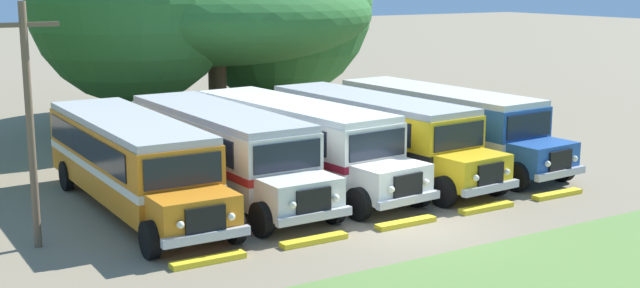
{
  "coord_description": "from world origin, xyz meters",
  "views": [
    {
      "loc": [
        -14.31,
        -18.67,
        7.11
      ],
      "look_at": [
        0.0,
        4.73,
        1.6
      ],
      "focal_mm": 46.8,
      "sensor_mm": 36.0,
      "label": 1
    }
  ],
  "objects_px": {
    "parked_bus_slot_1": "(222,147)",
    "parked_bus_slot_3": "(374,131)",
    "parked_bus_slot_4": "(442,122)",
    "broad_shade_tree": "(216,6)",
    "parked_bus_slot_2": "(297,138)",
    "parked_bus_slot_0": "(131,158)",
    "utility_pole": "(30,118)"
  },
  "relations": [
    {
      "from": "parked_bus_slot_1",
      "to": "parked_bus_slot_3",
      "type": "relative_size",
      "value": 0.99
    },
    {
      "from": "parked_bus_slot_4",
      "to": "broad_shade_tree",
      "type": "xyz_separation_m",
      "value": [
        -3.17,
        13.88,
        4.09
      ]
    },
    {
      "from": "parked_bus_slot_2",
      "to": "parked_bus_slot_4",
      "type": "height_order",
      "value": "same"
    },
    {
      "from": "parked_bus_slot_0",
      "to": "broad_shade_tree",
      "type": "bearing_deg",
      "value": 146.65
    },
    {
      "from": "utility_pole",
      "to": "parked_bus_slot_4",
      "type": "bearing_deg",
      "value": 9.25
    },
    {
      "from": "parked_bus_slot_1",
      "to": "parked_bus_slot_0",
      "type": "bearing_deg",
      "value": -88.51
    },
    {
      "from": "parked_bus_slot_3",
      "to": "parked_bus_slot_2",
      "type": "bearing_deg",
      "value": -98.24
    },
    {
      "from": "parked_bus_slot_2",
      "to": "broad_shade_tree",
      "type": "bearing_deg",
      "value": 161.11
    },
    {
      "from": "parked_bus_slot_4",
      "to": "utility_pole",
      "type": "distance_m",
      "value": 16.35
    },
    {
      "from": "parked_bus_slot_4",
      "to": "broad_shade_tree",
      "type": "bearing_deg",
      "value": -171.08
    },
    {
      "from": "parked_bus_slot_1",
      "to": "parked_bus_slot_3",
      "type": "xyz_separation_m",
      "value": [
        6.01,
        -0.21,
        0.0
      ]
    },
    {
      "from": "parked_bus_slot_2",
      "to": "parked_bus_slot_0",
      "type": "bearing_deg",
      "value": -93.83
    },
    {
      "from": "parked_bus_slot_3",
      "to": "parked_bus_slot_4",
      "type": "height_order",
      "value": "same"
    },
    {
      "from": "parked_bus_slot_3",
      "to": "parked_bus_slot_4",
      "type": "bearing_deg",
      "value": 89.9
    },
    {
      "from": "parked_bus_slot_0",
      "to": "parked_bus_slot_3",
      "type": "relative_size",
      "value": 0.99
    },
    {
      "from": "broad_shade_tree",
      "to": "parked_bus_slot_4",
      "type": "bearing_deg",
      "value": -77.12
    },
    {
      "from": "parked_bus_slot_0",
      "to": "utility_pole",
      "type": "xyz_separation_m",
      "value": [
        -3.47,
        -2.42,
        1.92
      ]
    },
    {
      "from": "parked_bus_slot_3",
      "to": "utility_pole",
      "type": "xyz_separation_m",
      "value": [
        -12.63,
        -2.36,
        1.92
      ]
    },
    {
      "from": "parked_bus_slot_2",
      "to": "parked_bus_slot_4",
      "type": "xyz_separation_m",
      "value": [
        6.55,
        0.04,
        0.0
      ]
    },
    {
      "from": "parked_bus_slot_0",
      "to": "utility_pole",
      "type": "height_order",
      "value": "utility_pole"
    },
    {
      "from": "parked_bus_slot_0",
      "to": "parked_bus_slot_2",
      "type": "bearing_deg",
      "value": 91.78
    },
    {
      "from": "parked_bus_slot_2",
      "to": "parked_bus_slot_3",
      "type": "bearing_deg",
      "value": 80.87
    },
    {
      "from": "parked_bus_slot_4",
      "to": "parked_bus_slot_3",
      "type": "bearing_deg",
      "value": -89.71
    },
    {
      "from": "parked_bus_slot_1",
      "to": "parked_bus_slot_4",
      "type": "xyz_separation_m",
      "value": [
        9.42,
        0.05,
        0.0
      ]
    },
    {
      "from": "utility_pole",
      "to": "parked_bus_slot_3",
      "type": "bearing_deg",
      "value": 10.57
    },
    {
      "from": "parked_bus_slot_1",
      "to": "utility_pole",
      "type": "relative_size",
      "value": 1.67
    },
    {
      "from": "parked_bus_slot_1",
      "to": "parked_bus_slot_4",
      "type": "bearing_deg",
      "value": 89.17
    },
    {
      "from": "parked_bus_slot_0",
      "to": "parked_bus_slot_2",
      "type": "relative_size",
      "value": 0.99
    },
    {
      "from": "parked_bus_slot_4",
      "to": "broad_shade_tree",
      "type": "height_order",
      "value": "broad_shade_tree"
    },
    {
      "from": "broad_shade_tree",
      "to": "utility_pole",
      "type": "bearing_deg",
      "value": -127.94
    },
    {
      "from": "parked_bus_slot_0",
      "to": "parked_bus_slot_4",
      "type": "xyz_separation_m",
      "value": [
        12.56,
        0.19,
        0.0
      ]
    },
    {
      "from": "broad_shade_tree",
      "to": "parked_bus_slot_0",
      "type": "bearing_deg",
      "value": -123.71
    }
  ]
}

